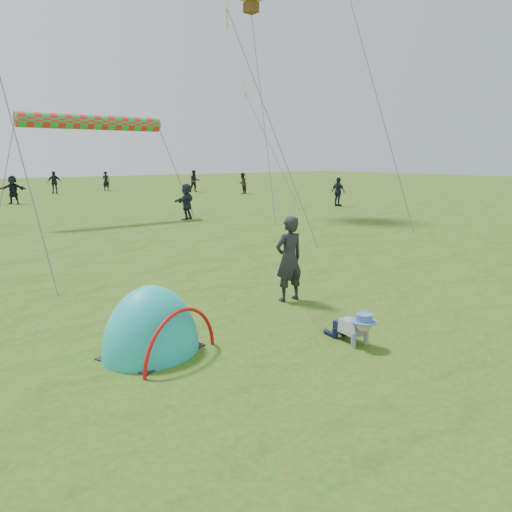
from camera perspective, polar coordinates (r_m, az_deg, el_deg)
ground at (r=7.56m, az=14.40°, el=-11.38°), size 140.00×140.00×0.00m
crawling_toddler at (r=7.98m, az=11.18°, el=-7.92°), size 0.56×0.76×0.54m
popup_tent at (r=7.74m, az=-11.81°, el=-10.71°), size 1.93×1.76×2.03m
standing_adult at (r=9.99m, az=3.79°, el=-0.33°), size 0.66×0.46×1.72m
crowd_person_0 at (r=44.92m, az=-16.77°, el=8.21°), size 0.72×0.71×1.67m
crowd_person_2 at (r=29.91m, az=9.38°, el=7.26°), size 0.44×1.01×1.70m
crowd_person_5 at (r=23.42m, az=-7.94°, el=6.18°), size 1.56×1.25×1.66m
crowd_person_7 at (r=42.29m, az=-7.04°, el=8.52°), size 1.02×0.88×1.79m
crowd_person_8 at (r=42.83m, az=-22.04°, el=7.81°), size 1.09×0.58×1.77m
crowd_person_11 at (r=34.38m, az=-26.03°, el=6.82°), size 1.67×1.22×1.75m
crowd_person_13 at (r=39.61m, az=-1.57°, el=8.30°), size 1.00×0.93×1.64m
rainbow_tube_kite at (r=23.61m, az=-18.19°, el=14.32°), size 6.27×0.64×0.64m
diamond_kite_2 at (r=31.68m, az=-1.24°, el=18.76°), size 1.16×1.16×0.95m
diamond_kite_7 at (r=20.52m, az=-3.36°, el=27.04°), size 0.81×0.81×0.66m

